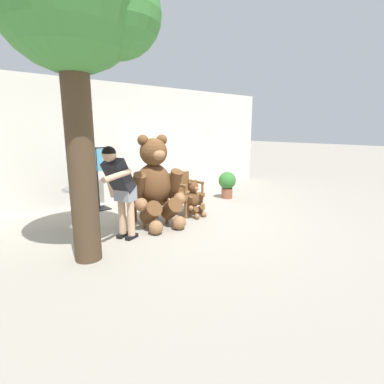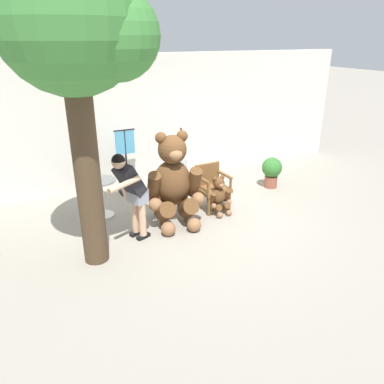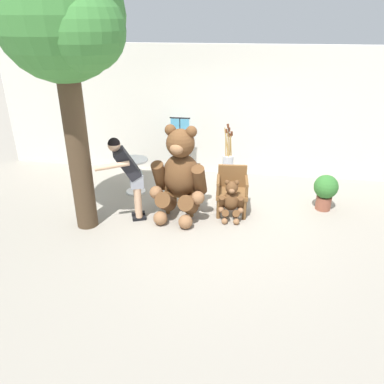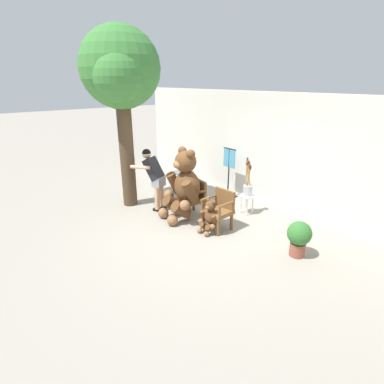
# 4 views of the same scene
# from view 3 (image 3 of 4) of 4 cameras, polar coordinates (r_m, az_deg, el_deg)

# --- Properties ---
(ground_plane) EXTENTS (60.00, 60.00, 0.00)m
(ground_plane) POSITION_cam_3_polar(r_m,az_deg,el_deg) (6.68, 1.90, -4.40)
(ground_plane) COLOR gray
(back_wall) EXTENTS (10.00, 0.16, 2.80)m
(back_wall) POSITION_cam_3_polar(r_m,az_deg,el_deg) (8.42, 4.07, 12.09)
(back_wall) COLOR silver
(back_wall) RESTS_ON ground
(wooden_chair_left) EXTENTS (0.62, 0.59, 0.86)m
(wooden_chair_left) POSITION_cam_3_polar(r_m,az_deg,el_deg) (6.90, -1.24, 0.93)
(wooden_chair_left) COLOR brown
(wooden_chair_left) RESTS_ON ground
(wooden_chair_right) EXTENTS (0.59, 0.56, 0.86)m
(wooden_chair_right) POSITION_cam_3_polar(r_m,az_deg,el_deg) (6.82, 6.10, 0.47)
(wooden_chair_right) COLOR brown
(wooden_chair_right) RESTS_ON ground
(teddy_bear_large) EXTENTS (1.01, 1.00, 1.66)m
(teddy_bear_large) POSITION_cam_3_polar(r_m,az_deg,el_deg) (6.52, -1.85, 2.79)
(teddy_bear_large) COLOR brown
(teddy_bear_large) RESTS_ON ground
(teddy_bear_small) EXTENTS (0.44, 0.43, 0.74)m
(teddy_bear_small) POSITION_cam_3_polar(r_m,az_deg,el_deg) (6.61, 5.98, -1.32)
(teddy_bear_small) COLOR brown
(teddy_bear_small) RESTS_ON ground
(person_visitor) EXTENTS (0.73, 0.67, 1.51)m
(person_visitor) POSITION_cam_3_polar(r_m,az_deg,el_deg) (6.46, -9.65, 3.07)
(person_visitor) COLOR black
(person_visitor) RESTS_ON ground
(white_stool) EXTENTS (0.34, 0.34, 0.46)m
(white_stool) POSITION_cam_3_polar(r_m,az_deg,el_deg) (7.84, 5.43, 3.04)
(white_stool) COLOR white
(white_stool) RESTS_ON ground
(brush_bucket) EXTENTS (0.22, 0.22, 0.94)m
(brush_bucket) POSITION_cam_3_polar(r_m,az_deg,el_deg) (7.73, 5.52, 5.17)
(brush_bucket) COLOR silver
(brush_bucket) RESTS_ON white_stool
(round_side_table) EXTENTS (0.56, 0.56, 0.72)m
(round_side_table) POSITION_cam_3_polar(r_m,az_deg,el_deg) (7.66, -8.75, 3.03)
(round_side_table) COLOR white
(round_side_table) RESTS_ON ground
(patio_tree) EXTENTS (1.91, 1.82, 4.22)m
(patio_tree) POSITION_cam_3_polar(r_m,az_deg,el_deg) (5.89, -18.83, 22.95)
(patio_tree) COLOR #473523
(patio_tree) RESTS_ON ground
(potted_plant) EXTENTS (0.44, 0.44, 0.68)m
(potted_plant) POSITION_cam_3_polar(r_m,az_deg,el_deg) (7.33, 19.68, 0.31)
(potted_plant) COLOR brown
(potted_plant) RESTS_ON ground
(clothing_display_stand) EXTENTS (0.44, 0.40, 1.36)m
(clothing_display_stand) POSITION_cam_3_polar(r_m,az_deg,el_deg) (8.25, -1.81, 6.96)
(clothing_display_stand) COLOR black
(clothing_display_stand) RESTS_ON ground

